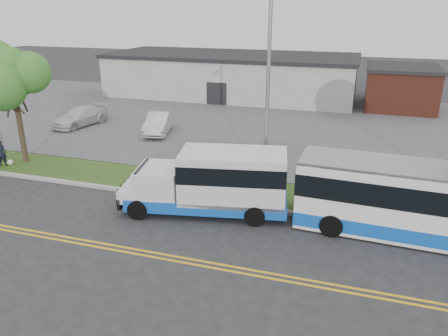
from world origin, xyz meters
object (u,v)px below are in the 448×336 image
(shuttle_bus, at_px, (216,180))
(pedestrian, at_px, (1,153))
(streetlight_near, at_px, (267,93))
(transit_bus, at_px, (436,205))
(parked_car_a, at_px, (159,123))
(parked_car_b, at_px, (80,117))
(tree_west, at_px, (12,78))

(shuttle_bus, distance_m, pedestrian, 14.11)
(streetlight_near, relative_size, shuttle_bus, 1.19)
(shuttle_bus, relative_size, pedestrian, 5.05)
(pedestrian, bearing_deg, transit_bus, 149.36)
(streetlight_near, bearing_deg, parked_car_a, 138.96)
(shuttle_bus, distance_m, parked_car_a, 13.83)
(shuttle_bus, distance_m, transit_bus, 9.23)
(pedestrian, height_order, parked_car_b, pedestrian)
(streetlight_near, xyz_separation_m, transit_bus, (7.51, -2.13, -3.67))
(pedestrian, bearing_deg, parked_car_b, -110.09)
(streetlight_near, bearing_deg, tree_west, 178.20)
(streetlight_near, relative_size, pedestrian, 6.01)
(streetlight_near, bearing_deg, parked_car_b, 152.47)
(transit_bus, xyz_separation_m, pedestrian, (-23.21, 1.51, -0.67))
(parked_car_a, xyz_separation_m, parked_car_b, (-6.85, 0.09, -0.05))
(parked_car_a, bearing_deg, parked_car_b, 165.52)
(shuttle_bus, height_order, parked_car_a, shuttle_bus)
(tree_west, distance_m, shuttle_bus, 14.04)
(pedestrian, xyz_separation_m, parked_car_a, (5.73, 9.29, -0.04))
(tree_west, relative_size, parked_car_b, 1.43)
(pedestrian, bearing_deg, parked_car_a, -148.55)
(streetlight_near, distance_m, parked_car_a, 13.93)
(transit_bus, bearing_deg, parked_car_b, 158.75)
(parked_car_b, bearing_deg, shuttle_bus, -23.75)
(transit_bus, bearing_deg, pedestrian, 179.15)
(pedestrian, height_order, parked_car_a, pedestrian)
(pedestrian, distance_m, parked_car_a, 10.92)
(shuttle_bus, relative_size, parked_car_a, 1.76)
(transit_bus, distance_m, parked_car_a, 20.56)
(tree_west, height_order, shuttle_bus, tree_west)
(streetlight_near, xyz_separation_m, shuttle_bus, (-1.72, -2.39, -3.66))
(streetlight_near, height_order, pedestrian, streetlight_near)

